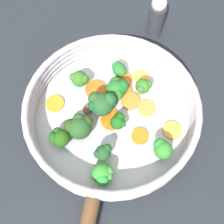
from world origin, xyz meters
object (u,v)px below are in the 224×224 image
at_px(skillet, 112,117).
at_px(broccoli_floret_2, 79,79).
at_px(carrot_slice_1, 122,90).
at_px(broccoli_floret_9, 117,89).
at_px(carrot_slice_9, 111,120).
at_px(broccoli_floret_8, 162,148).
at_px(carrot_slice_3, 140,136).
at_px(carrot_slice_7, 109,114).
at_px(broccoli_floret_10, 118,122).
at_px(salt_shaker, 157,16).
at_px(broccoli_floret_0, 79,126).
at_px(carrot_slice_5, 131,101).
at_px(carrot_slice_0, 141,77).
at_px(carrot_slice_10, 55,103).
at_px(broccoli_floret_5, 60,137).
at_px(carrot_slice_8, 147,108).
at_px(carrot_slice_2, 96,89).
at_px(broccoli_floret_1, 101,103).
at_px(mushroom_piece_0, 88,108).
at_px(broccoli_floret_4, 119,69).
at_px(carrot_slice_6, 123,79).
at_px(broccoli_floret_6, 103,152).
at_px(broccoli_floret_7, 103,174).
at_px(broccoli_floret_3, 144,86).
at_px(carrot_slice_4, 172,130).

distance_m(skillet, broccoli_floret_2, 0.11).
relative_size(carrot_slice_1, broccoli_floret_9, 0.84).
bearing_deg(carrot_slice_9, broccoli_floret_8, 31.38).
xyz_separation_m(carrot_slice_3, carrot_slice_7, (-0.07, -0.04, -0.00)).
height_order(broccoli_floret_10, salt_shaker, salt_shaker).
bearing_deg(broccoli_floret_0, carrot_slice_5, 101.62).
relative_size(carrot_slice_0, salt_shaker, 0.34).
xyz_separation_m(skillet, broccoli_floret_2, (-0.10, -0.04, 0.03)).
relative_size(carrot_slice_10, broccoli_floret_9, 0.72).
distance_m(broccoli_floret_5, broccoli_floret_8, 0.20).
bearing_deg(carrot_slice_8, broccoli_floret_0, -91.15).
relative_size(carrot_slice_2, broccoli_floret_2, 1.15).
distance_m(carrot_slice_7, broccoli_floret_1, 0.04).
distance_m(broccoli_floret_2, mushroom_piece_0, 0.07).
bearing_deg(broccoli_floret_5, broccoli_floret_9, 111.65).
bearing_deg(broccoli_floret_4, broccoli_floret_2, -94.53).
xyz_separation_m(carrot_slice_6, broccoli_floret_0, (0.08, -0.13, 0.03)).
height_order(carrot_slice_1, carrot_slice_10, same).
distance_m(carrot_slice_1, carrot_slice_8, 0.07).
xyz_separation_m(broccoli_floret_6, broccoli_floret_8, (0.03, 0.10, 0.00)).
height_order(carrot_slice_5, carrot_slice_6, same).
relative_size(carrot_slice_0, carrot_slice_10, 0.95).
xyz_separation_m(carrot_slice_1, broccoli_floret_2, (-0.05, -0.08, 0.02)).
height_order(broccoli_floret_6, broccoli_floret_8, broccoli_floret_8).
bearing_deg(broccoli_floret_10, broccoli_floret_5, -96.16).
height_order(carrot_slice_9, broccoli_floret_0, broccoli_floret_0).
bearing_deg(carrot_slice_10, broccoli_floret_9, 77.30).
relative_size(carrot_slice_10, broccoli_floret_0, 0.68).
distance_m(broccoli_floret_10, mushroom_piece_0, 0.08).
bearing_deg(carrot_slice_8, broccoli_floret_2, -134.36).
bearing_deg(broccoli_floret_2, carrot_slice_2, 47.72).
relative_size(carrot_slice_5, broccoli_floret_8, 0.86).
bearing_deg(broccoli_floret_9, broccoli_floret_7, -30.84).
bearing_deg(broccoli_floret_1, carrot_slice_7, 42.52).
relative_size(broccoli_floret_5, broccoli_floret_6, 0.97).
xyz_separation_m(carrot_slice_0, broccoli_floret_0, (0.07, -0.17, 0.03)).
distance_m(skillet, broccoli_floret_1, 0.05).
distance_m(carrot_slice_6, broccoli_floret_3, 0.06).
height_order(carrot_slice_1, broccoli_floret_5, broccoli_floret_5).
bearing_deg(carrot_slice_7, carrot_slice_9, -1.91).
distance_m(skillet, carrot_slice_6, 0.09).
bearing_deg(carrot_slice_0, carrot_slice_3, -25.87).
relative_size(carrot_slice_8, broccoli_floret_9, 0.72).
xyz_separation_m(carrot_slice_1, broccoli_floret_7, (0.16, -0.11, 0.02)).
height_order(carrot_slice_6, broccoli_floret_7, broccoli_floret_7).
bearing_deg(carrot_slice_6, broccoli_floret_6, -35.37).
bearing_deg(skillet, broccoli_floret_10, 3.09).
relative_size(carrot_slice_4, broccoli_floret_7, 0.88).
relative_size(skillet, broccoli_floret_2, 8.11).
relative_size(carrot_slice_3, broccoli_floret_3, 0.82).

